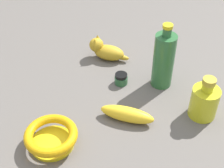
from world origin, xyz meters
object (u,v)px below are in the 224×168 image
banana (127,114)px  bottle_short (204,101)px  bowl (51,137)px  cat_figurine (106,50)px  nail_polish_jar (121,79)px  bottle_tall (164,60)px

banana → bottle_short: bottle_short is taller
banana → bottle_short: bearing=23.3°
bowl → cat_figurine: bearing=132.1°
banana → bowl: bearing=-138.5°
bowl → banana: bearing=85.3°
bowl → cat_figurine: size_ratio=1.19×
nail_polish_jar → cat_figurine: (-0.15, 0.02, 0.02)m
banana → bottle_tall: (-0.09, 0.19, 0.08)m
banana → bottle_tall: bearing=71.8°
nail_polish_jar → bottle_short: bearing=30.2°
bowl → bottle_tall: (-0.07, 0.42, 0.07)m
nail_polish_jar → bottle_short: size_ratio=0.32×
cat_figurine → bottle_short: size_ratio=0.89×
bottle_tall → bottle_short: 0.19m
bowl → bottle_short: size_ratio=1.06×
banana → bottle_tall: bottle_tall is taller
bottle_tall → bottle_short: (0.18, 0.03, -0.04)m
bowl → bottle_short: (0.11, 0.44, 0.02)m
nail_polish_jar → bottle_tall: bearing=60.7°
bowl → bottle_tall: size_ratio=0.65×
bowl → bottle_tall: bearing=99.7°
bowl → bottle_tall: 0.43m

